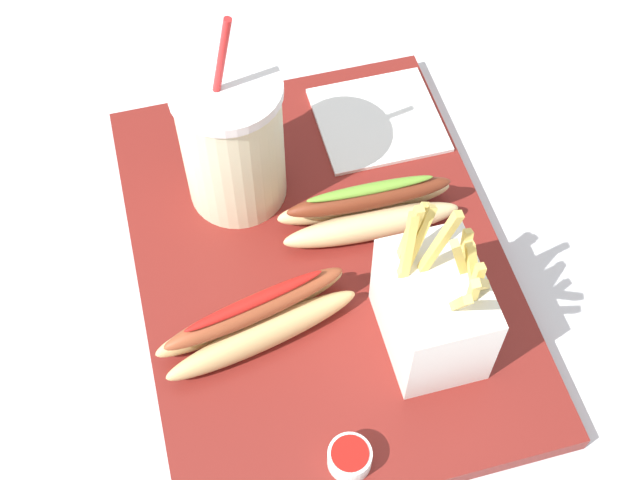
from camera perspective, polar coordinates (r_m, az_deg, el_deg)
name	(u,v)px	position (r m, az deg, el deg)	size (l,w,h in m)	color
ground_plane	(320,273)	(0.83, 0.00, -2.26)	(2.40, 2.40, 0.02)	silver
food_tray	(320,262)	(0.82, 0.00, -1.54)	(0.47, 0.35, 0.02)	maroon
soda_cup	(232,141)	(0.80, -5.99, 6.70)	(0.10, 0.10, 0.23)	beige
fries_basket	(433,308)	(0.73, 7.70, -4.64)	(0.11, 0.08, 0.17)	white
hot_dog_1	(257,319)	(0.75, -4.31, -5.41)	(0.09, 0.19, 0.06)	#DBB775
hot_dog_2	(368,209)	(0.81, 3.32, 2.10)	(0.06, 0.18, 0.06)	#E5C689
ketchup_cup_1	(228,107)	(0.92, -6.30, 9.01)	(0.03, 0.03, 0.02)	white
ketchup_cup_2	(350,457)	(0.71, 2.03, -14.55)	(0.04, 0.04, 0.02)	white
napkin_stack	(378,120)	(0.91, 3.97, 8.17)	(0.12, 0.13, 0.00)	white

